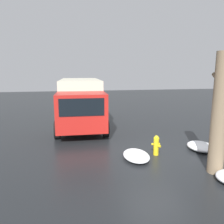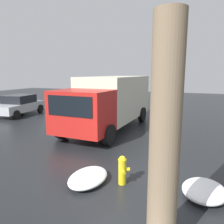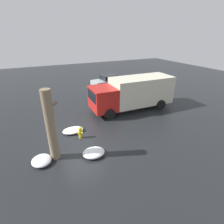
# 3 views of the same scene
# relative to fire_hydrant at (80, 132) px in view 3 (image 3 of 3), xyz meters

# --- Properties ---
(ground_plane) EXTENTS (60.00, 60.00, 0.00)m
(ground_plane) POSITION_rel_fire_hydrant_xyz_m (-0.00, 0.00, -0.42)
(ground_plane) COLOR black
(fire_hydrant) EXTENTS (0.40, 0.35, 0.81)m
(fire_hydrant) POSITION_rel_fire_hydrant_xyz_m (0.00, 0.00, 0.00)
(fire_hydrant) COLOR yellow
(fire_hydrant) RESTS_ON ground_plane
(tree_trunk) EXTENTS (0.77, 0.51, 3.96)m
(tree_trunk) POSITION_rel_fire_hydrant_xyz_m (-1.83, -1.36, 1.58)
(tree_trunk) COLOR #7F6B51
(tree_trunk) RESTS_ON ground_plane
(delivery_truck) EXTENTS (7.49, 2.89, 2.82)m
(delivery_truck) POSITION_rel_fire_hydrant_xyz_m (5.72, 2.75, 1.14)
(delivery_truck) COLOR red
(delivery_truck) RESTS_ON ground_plane
(parked_car) EXTENTS (4.16, 2.44, 1.44)m
(parked_car) POSITION_rel_fire_hydrant_xyz_m (6.70, 10.42, 0.31)
(parked_car) COLOR #ADB2B7
(parked_car) RESTS_ON ground_plane
(snow_pile_by_hydrant) EXTENTS (1.03, 1.12, 0.33)m
(snow_pile_by_hydrant) POSITION_rel_fire_hydrant_xyz_m (-2.58, -1.51, -0.25)
(snow_pile_by_hydrant) COLOR white
(snow_pile_by_hydrant) RESTS_ON ground_plane
(snow_pile_curbside) EXTENTS (1.44, 0.98, 0.29)m
(snow_pile_curbside) POSITION_rel_fire_hydrant_xyz_m (-0.28, 0.92, -0.27)
(snow_pile_curbside) COLOR white
(snow_pile_curbside) RESTS_ON ground_plane
(snow_pile_by_tree) EXTENTS (1.26, 1.06, 0.34)m
(snow_pile_by_tree) POSITION_rel_fire_hydrant_xyz_m (0.15, -2.09, -0.25)
(snow_pile_by_tree) COLOR white
(snow_pile_by_tree) RESTS_ON ground_plane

